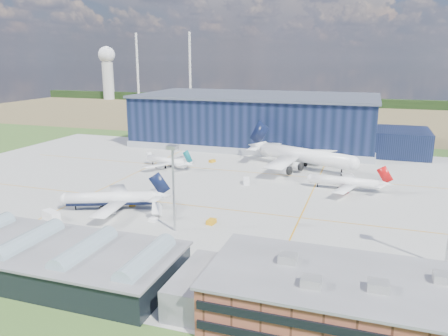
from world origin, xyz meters
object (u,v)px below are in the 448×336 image
Objects in this scene: gse_van_a at (51,216)px; airliner_navy at (110,192)px; ops_building at (344,302)px; hangar at (262,122)px; car_b at (105,208)px; airliner_regional at (167,158)px; airliner_widebody at (305,148)px; gse_cart_b at (149,154)px; airstair at (157,213)px; airliner_red at (345,177)px; gse_tug_a at (133,203)px; gse_tug_b at (211,222)px; light_mast_center at (173,174)px; gse_van_b at (246,181)px; gse_tug_c at (212,161)px; car_a at (151,258)px.

airliner_navy is at bearing -17.55° from gse_van_a.
hangar is at bearing 108.63° from ops_building.
airliner_navy reaches higher than car_b.
ops_building is at bearing 146.90° from airliner_regional.
gse_cart_b is at bearing -159.27° from airliner_widebody.
airstair is (-1.41, -118.06, -10.03)m from hangar.
gse_tug_a is at bearing 34.06° from airliner_red.
airliner_regional is 67.36m from gse_tug_b.
light_mast_center is 4.84× the size of gse_van_b.
gse_tug_c is 96.38m from car_a.
gse_tug_c is at bearing -154.84° from airliner_widebody.
gse_cart_b is at bearing -165.70° from gse_tug_c.
airliner_red is 73.02m from airliner_regional.
ops_building is 12.68× the size of car_b.
airstair is (16.70, -2.44, -3.90)m from airliner_navy.
gse_tug_a is 8.42m from car_b.
airliner_red is at bearing -58.73° from gse_cart_b.
gse_tug_c is at bearing 9.23° from gse_van_a.
gse_van_b is 1.67× the size of gse_tug_c.
airstair is (-16.14, -0.75, 0.94)m from gse_tug_b.
gse_van_a is at bearing 162.25° from ops_building.
airliner_navy is 9.27× the size of car_b.
hangar reaches higher than gse_van_a.
airliner_widebody is at bearing -43.49° from gse_cart_b.
gse_cart_b is (-18.44, 18.96, -3.62)m from airliner_regional.
airliner_regional is at bearing 144.18° from gse_van_b.
hangar is at bearing 57.10° from gse_tug_a.
ops_building is 9.68× the size of gse_van_b.
gse_tug_c is at bearing -119.13° from airliner_navy.
airliner_navy is 5.60× the size of gse_van_a.
gse_tug_c is 68.55m from car_b.
car_a is at bearing 130.36° from airliner_regional.
ops_building is at bearing -82.08° from car_a.
light_mast_center is at bearing 137.69° from airliner_navy.
ops_building is at bearing -80.18° from gse_van_b.
airliner_widebody reaches higher than gse_van_b.
airliner_regional is 6.96× the size of car_a.
light_mast_center is 7.71× the size of gse_tug_b.
airliner_widebody is 17.94× the size of gse_cart_b.
gse_tug_b is 40.96m from gse_van_b.
airliner_widebody reaches higher than car_a.
car_b is at bearing 162.58° from light_mast_center.
gse_cart_b is (-29.45, 66.08, -0.03)m from gse_tug_a.
ops_building is 1.37× the size of airliner_navy.
gse_van_a is 67.43m from gse_van_b.
gse_tug_b reaches higher than car_a.
airliner_navy is 17.32m from airstair.
gse_cart_b is at bearing -92.88° from airliner_navy.
gse_van_b is at bearing 20.67° from car_a.
airliner_widebody is 101.02m from gse_van_a.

